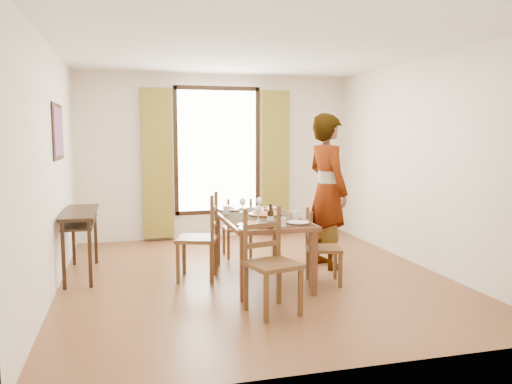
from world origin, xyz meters
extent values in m
plane|color=#59331C|center=(0.00, 0.00, 0.00)|extent=(5.00, 5.00, 0.00)
cube|color=silver|center=(0.00, 2.50, 1.35)|extent=(4.50, 0.10, 2.70)
cube|color=silver|center=(0.00, -2.50, 1.35)|extent=(4.50, 0.10, 2.70)
cube|color=silver|center=(-2.25, 0.00, 1.35)|extent=(0.10, 5.00, 2.70)
cube|color=silver|center=(2.25, 0.00, 1.35)|extent=(0.10, 5.00, 2.70)
cube|color=white|center=(0.00, 0.00, 2.72)|extent=(4.50, 5.00, 0.04)
cube|color=white|center=(0.00, 2.47, 1.45)|extent=(1.30, 0.04, 2.00)
cube|color=olive|center=(-0.98, 2.41, 1.25)|extent=(0.48, 0.10, 2.40)
cube|color=olive|center=(0.98, 2.41, 1.25)|extent=(0.48, 0.10, 2.40)
cube|color=black|center=(-2.24, 0.60, 1.75)|extent=(0.02, 0.86, 0.66)
cube|color=#B52821|center=(-2.23, 0.60, 1.75)|extent=(0.01, 0.76, 0.56)
cube|color=black|center=(-2.03, 0.60, 0.78)|extent=(0.38, 1.20, 0.04)
cube|color=black|center=(-2.03, 0.60, 0.66)|extent=(0.34, 1.10, 0.03)
cube|color=black|center=(-2.17, 0.05, 0.38)|extent=(0.04, 0.04, 0.76)
cube|color=black|center=(-2.17, 1.15, 0.38)|extent=(0.04, 0.04, 0.76)
cube|color=black|center=(-1.89, 0.05, 0.38)|extent=(0.04, 0.04, 0.76)
cube|color=black|center=(-1.89, 1.15, 0.38)|extent=(0.04, 0.04, 0.76)
cube|color=brown|center=(0.05, -0.11, 0.72)|extent=(0.90, 1.59, 0.05)
cube|color=black|center=(0.05, -0.11, 0.75)|extent=(0.83, 1.46, 0.01)
cube|color=brown|center=(-0.34, -0.84, 0.35)|extent=(0.06, 0.06, 0.70)
cube|color=brown|center=(-0.34, 0.63, 0.35)|extent=(0.06, 0.06, 0.70)
cube|color=brown|center=(0.44, -0.84, 0.35)|extent=(0.06, 0.06, 0.70)
cube|color=brown|center=(0.44, 0.63, 0.35)|extent=(0.06, 0.06, 0.70)
cube|color=brown|center=(-0.68, 0.08, 0.49)|extent=(0.57, 0.57, 0.04)
cube|color=brown|center=(-0.81, 0.33, 0.24)|extent=(0.04, 0.04, 0.49)
cube|color=brown|center=(-0.44, 0.21, 0.24)|extent=(0.04, 0.04, 0.49)
cube|color=brown|center=(-0.92, -0.05, 0.24)|extent=(0.04, 0.04, 0.49)
cube|color=brown|center=(-0.55, -0.16, 0.24)|extent=(0.04, 0.04, 0.49)
cube|color=brown|center=(-0.43, 0.21, 0.76)|extent=(0.04, 0.04, 0.54)
cube|color=brown|center=(-0.54, -0.17, 0.76)|extent=(0.04, 0.04, 0.54)
cube|color=brown|center=(-0.48, 0.02, 0.65)|extent=(0.14, 0.38, 0.05)
cube|color=brown|center=(-0.48, 0.02, 0.85)|extent=(0.14, 0.38, 0.05)
cube|color=brown|center=(0.02, 1.08, 0.40)|extent=(0.38, 0.38, 0.04)
cube|color=brown|center=(0.18, 1.24, 0.20)|extent=(0.04, 0.04, 0.40)
cube|color=brown|center=(0.19, 0.93, 0.20)|extent=(0.04, 0.04, 0.40)
cube|color=brown|center=(-0.14, 1.24, 0.20)|extent=(0.04, 0.04, 0.40)
cube|color=brown|center=(-0.13, 0.92, 0.20)|extent=(0.04, 0.04, 0.40)
cube|color=brown|center=(0.19, 0.92, 0.62)|extent=(0.03, 0.03, 0.44)
cube|color=brown|center=(-0.13, 0.91, 0.62)|extent=(0.03, 0.03, 0.44)
cube|color=brown|center=(0.03, 0.92, 0.53)|extent=(0.32, 0.03, 0.04)
cube|color=brown|center=(0.03, 0.92, 0.69)|extent=(0.32, 0.03, 0.04)
cube|color=brown|center=(-0.13, -1.24, 0.48)|extent=(0.55, 0.55, 0.04)
cube|color=brown|center=(-0.27, -1.47, 0.24)|extent=(0.04, 0.04, 0.48)
cube|color=brown|center=(-0.37, -1.11, 0.24)|extent=(0.04, 0.04, 0.48)
cube|color=brown|center=(0.10, -1.37, 0.24)|extent=(0.04, 0.04, 0.48)
cube|color=brown|center=(0.00, -1.01, 0.24)|extent=(0.04, 0.04, 0.48)
cube|color=brown|center=(-0.37, -1.10, 0.74)|extent=(0.04, 0.04, 0.53)
cube|color=brown|center=(0.00, -1.00, 0.74)|extent=(0.04, 0.04, 0.53)
cube|color=brown|center=(-0.19, -1.05, 0.64)|extent=(0.37, 0.13, 0.05)
cube|color=brown|center=(-0.19, -1.05, 0.83)|extent=(0.37, 0.13, 0.05)
cube|color=brown|center=(0.71, -0.46, 0.41)|extent=(0.46, 0.46, 0.04)
cube|color=brown|center=(0.83, -0.66, 0.21)|extent=(0.04, 0.04, 0.41)
cube|color=brown|center=(0.51, -0.59, 0.21)|extent=(0.04, 0.04, 0.41)
cube|color=brown|center=(0.91, -0.34, 0.21)|extent=(0.04, 0.04, 0.41)
cube|color=brown|center=(0.59, -0.27, 0.21)|extent=(0.04, 0.04, 0.41)
cube|color=brown|center=(0.50, -0.58, 0.64)|extent=(0.03, 0.03, 0.46)
cube|color=brown|center=(0.58, -0.26, 0.64)|extent=(0.03, 0.03, 0.46)
cube|color=brown|center=(0.54, -0.42, 0.55)|extent=(0.10, 0.32, 0.05)
cube|color=brown|center=(0.54, -0.42, 0.71)|extent=(0.10, 0.32, 0.05)
imported|color=#919699|center=(1.04, 0.25, 0.99)|extent=(0.89, 0.72, 1.99)
cylinder|color=silver|center=(0.39, -0.41, 0.81)|extent=(0.07, 0.07, 0.10)
cylinder|color=silver|center=(-0.30, 0.21, 0.81)|extent=(0.07, 0.07, 0.10)
cylinder|color=silver|center=(0.10, -0.81, 0.81)|extent=(0.07, 0.07, 0.10)
camera|label=1|loc=(-1.47, -5.71, 1.71)|focal=35.00mm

